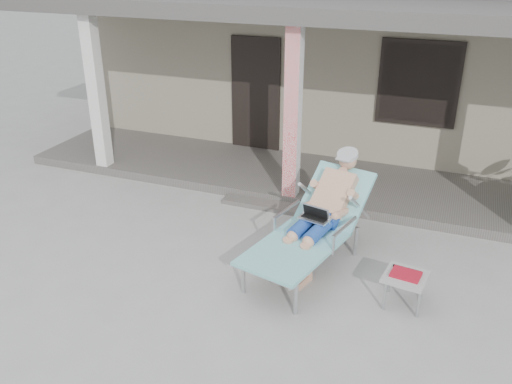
% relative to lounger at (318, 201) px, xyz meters
% --- Properties ---
extents(ground, '(60.00, 60.00, 0.00)m').
position_rel_lounger_xyz_m(ground, '(-0.84, -0.58, -0.88)').
color(ground, '#9E9E99').
rests_on(ground, ground).
extents(house, '(10.40, 5.40, 3.30)m').
position_rel_lounger_xyz_m(house, '(-0.84, 5.91, 0.79)').
color(house, gray).
rests_on(house, ground).
extents(porch_deck, '(10.00, 2.00, 0.15)m').
position_rel_lounger_xyz_m(porch_deck, '(-0.84, 2.42, -0.80)').
color(porch_deck, '#605B56').
rests_on(porch_deck, ground).
extents(porch_overhang, '(10.00, 2.30, 2.85)m').
position_rel_lounger_xyz_m(porch_overhang, '(-0.84, 2.36, 1.91)').
color(porch_overhang, silver).
rests_on(porch_overhang, porch_deck).
extents(porch_step, '(2.00, 0.30, 0.07)m').
position_rel_lounger_xyz_m(porch_step, '(-0.84, 1.27, -0.84)').
color(porch_step, '#605B56').
rests_on(porch_step, ground).
extents(lounger, '(1.29, 2.26, 1.42)m').
position_rel_lounger_xyz_m(lounger, '(0.00, 0.00, 0.00)').
color(lounger, '#B7B7BC').
rests_on(lounger, ground).
extents(side_table, '(0.52, 0.52, 0.42)m').
position_rel_lounger_xyz_m(side_table, '(1.18, -0.52, -0.53)').
color(side_table, '#A2A29D').
rests_on(side_table, ground).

